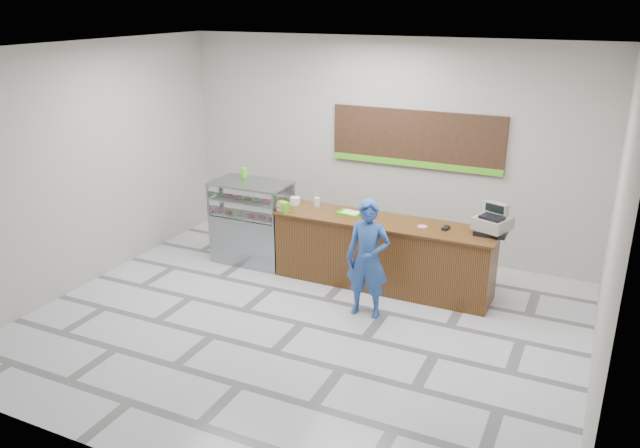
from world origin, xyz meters
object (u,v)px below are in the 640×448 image
at_px(serving_tray, 350,213).
at_px(display_case, 252,222).
at_px(sales_counter, 383,253).
at_px(customer, 368,258).
at_px(cash_register, 493,223).

bearing_deg(serving_tray, display_case, -169.42).
bearing_deg(display_case, sales_counter, 0.01).
bearing_deg(customer, serving_tray, 119.82).
bearing_deg(customer, cash_register, 33.24).
relative_size(display_case, cash_register, 2.39).
bearing_deg(sales_counter, display_case, -179.99).
height_order(display_case, cash_register, cash_register).
distance_m(display_case, customer, 2.51).
relative_size(sales_counter, customer, 2.01).
relative_size(sales_counter, display_case, 2.45).
height_order(sales_counter, cash_register, cash_register).
bearing_deg(cash_register, display_case, -158.37).
bearing_deg(serving_tray, cash_register, 9.22).
bearing_deg(sales_counter, customer, -83.06).
distance_m(sales_counter, display_case, 2.23).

